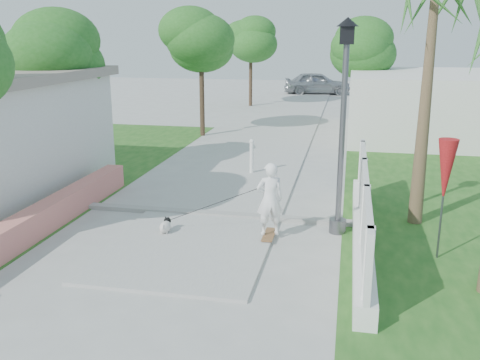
% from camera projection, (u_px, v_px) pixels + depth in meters
% --- Properties ---
extents(path_strip, '(3.20, 36.00, 0.06)m').
position_uv_depth(path_strip, '(285.00, 122.00, 25.74)').
color(path_strip, '#B7B7B2').
rests_on(path_strip, ground).
extents(curb, '(6.50, 0.25, 0.10)m').
position_uv_depth(curb, '(212.00, 214.00, 12.50)').
color(curb, '#999993').
rests_on(curb, ground).
extents(grass_left, '(8.00, 20.00, 0.01)m').
position_uv_depth(grass_left, '(0.00, 179.00, 15.76)').
color(grass_left, '#22571B').
rests_on(grass_left, ground).
extents(pink_wall, '(0.45, 8.20, 0.80)m').
position_uv_depth(pink_wall, '(23.00, 230.00, 10.76)').
color(pink_wall, tan).
rests_on(pink_wall, ground).
extents(lattice_fence, '(0.35, 7.00, 1.50)m').
position_uv_depth(lattice_fence, '(363.00, 218.00, 10.77)').
color(lattice_fence, white).
rests_on(lattice_fence, ground).
extents(building_right, '(6.00, 8.00, 2.60)m').
position_uv_depth(building_right, '(422.00, 104.00, 22.35)').
color(building_right, silver).
rests_on(building_right, ground).
extents(street_lamp, '(0.44, 0.44, 4.44)m').
position_uv_depth(street_lamp, '(343.00, 120.00, 10.85)').
color(street_lamp, '#59595E').
rests_on(street_lamp, ground).
extents(bollard, '(0.14, 0.14, 1.09)m').
position_uv_depth(bollard, '(252.00, 156.00, 16.11)').
color(bollard, white).
rests_on(bollard, ground).
extents(patio_umbrella, '(0.36, 0.36, 2.30)m').
position_uv_depth(patio_umbrella, '(446.00, 172.00, 9.73)').
color(patio_umbrella, '#59595E').
rests_on(patio_umbrella, ground).
extents(tree_left_mid, '(3.20, 3.20, 4.85)m').
position_uv_depth(tree_left_mid, '(44.00, 57.00, 15.01)').
color(tree_left_mid, '#4C3826').
rests_on(tree_left_mid, ground).
extents(tree_path_left, '(3.40, 3.40, 5.23)m').
position_uv_depth(tree_path_left, '(201.00, 42.00, 21.53)').
color(tree_path_left, '#4C3826').
rests_on(tree_path_left, ground).
extents(tree_path_right, '(3.00, 3.00, 4.79)m').
position_uv_depth(tree_path_right, '(357.00, 49.00, 24.19)').
color(tree_path_right, '#4C3826').
rests_on(tree_path_right, ground).
extents(tree_path_far, '(3.20, 3.20, 5.17)m').
position_uv_depth(tree_path_far, '(251.00, 40.00, 30.94)').
color(tree_path_far, '#4C3826').
rests_on(tree_path_far, ground).
extents(palm_far, '(1.80, 1.80, 5.30)m').
position_uv_depth(palm_far, '(433.00, 16.00, 10.92)').
color(palm_far, brown).
rests_on(palm_far, ground).
extents(skateboarder, '(2.51, 0.82, 1.62)m').
position_uv_depth(skateboarder, '(249.00, 201.00, 11.02)').
color(skateboarder, brown).
rests_on(skateboarder, ground).
extents(dog, '(0.26, 0.51, 0.35)m').
position_uv_depth(dog, '(166.00, 226.00, 11.32)').
color(dog, silver).
rests_on(dog, ground).
extents(parked_car, '(4.86, 2.49, 1.58)m').
position_uv_depth(parked_car, '(317.00, 83.00, 37.86)').
color(parked_car, '#97999E').
rests_on(parked_car, ground).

